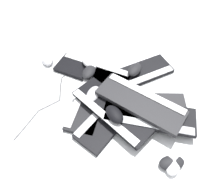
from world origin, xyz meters
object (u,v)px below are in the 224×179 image
(mouse_4, at_px, (172,163))
(mouse_7, at_px, (173,163))
(mouse_2, at_px, (89,72))
(mouse_6, at_px, (47,59))
(keyboard_4, at_px, (91,97))
(keyboard_6, at_px, (112,110))
(mouse_5, at_px, (114,114))
(keyboard_7, at_px, (141,102))
(mouse_1, at_px, (135,70))
(keyboard_1, at_px, (143,106))
(keyboard_2, at_px, (136,75))
(keyboard_0, at_px, (113,113))
(keyboard_3, at_px, (92,72))
(mouse_3, at_px, (90,63))
(mouse_0, at_px, (93,94))
(keyboard_5, at_px, (149,116))

(mouse_4, relative_size, mouse_7, 1.00)
(mouse_2, relative_size, mouse_6, 1.00)
(keyboard_4, relative_size, mouse_2, 4.20)
(keyboard_6, xyz_separation_m, mouse_4, (0.25, 0.26, -0.02))
(keyboard_4, distance_m, mouse_5, 0.20)
(keyboard_7, distance_m, mouse_2, 0.35)
(mouse_1, xyz_separation_m, mouse_7, (0.52, 0.15, -0.03))
(keyboard_1, relative_size, mouse_6, 4.02)
(mouse_7, bearing_deg, mouse_5, -113.37)
(keyboard_2, height_order, keyboard_6, keyboard_6)
(keyboard_2, height_order, mouse_4, mouse_4)
(keyboard_0, relative_size, keyboard_4, 0.96)
(keyboard_7, distance_m, mouse_4, 0.31)
(keyboard_3, height_order, mouse_6, mouse_6)
(keyboard_3, xyz_separation_m, mouse_6, (-0.09, -0.28, 0.01))
(mouse_4, height_order, mouse_7, same)
(keyboard_6, relative_size, mouse_3, 3.86)
(keyboard_1, bearing_deg, mouse_0, -99.26)
(keyboard_4, bearing_deg, mouse_2, -171.28)
(keyboard_0, distance_m, mouse_7, 0.36)
(mouse_0, height_order, mouse_2, same)
(keyboard_7, xyz_separation_m, mouse_4, (0.28, 0.12, -0.05))
(keyboard_0, distance_m, mouse_1, 0.30)
(mouse_2, bearing_deg, keyboard_5, -114.80)
(keyboard_2, bearing_deg, keyboard_3, -94.32)
(keyboard_0, bearing_deg, keyboard_3, -155.73)
(mouse_1, bearing_deg, mouse_7, 45.76)
(keyboard_5, bearing_deg, mouse_4, 20.79)
(mouse_4, bearing_deg, keyboard_2, 93.91)
(keyboard_4, bearing_deg, mouse_7, 47.64)
(keyboard_1, distance_m, keyboard_4, 0.28)
(keyboard_2, relative_size, keyboard_3, 0.99)
(keyboard_4, relative_size, mouse_1, 4.20)
(keyboard_7, bearing_deg, keyboard_3, -134.14)
(keyboard_3, relative_size, mouse_5, 4.22)
(keyboard_1, distance_m, keyboard_3, 0.37)
(keyboard_7, height_order, mouse_4, keyboard_7)
(keyboard_7, height_order, mouse_2, keyboard_7)
(keyboard_3, bearing_deg, keyboard_5, 43.93)
(keyboard_4, xyz_separation_m, keyboard_7, (0.07, 0.25, 0.06))
(keyboard_2, distance_m, mouse_5, 0.34)
(mouse_4, bearing_deg, keyboard_6, 126.13)
(mouse_4, bearing_deg, mouse_3, 114.59)
(keyboard_3, height_order, mouse_3, mouse_3)
(mouse_0, bearing_deg, keyboard_0, 66.87)
(keyboard_5, bearing_deg, mouse_3, -137.77)
(mouse_0, xyz_separation_m, mouse_7, (0.34, 0.37, -0.03))
(keyboard_1, xyz_separation_m, keyboard_2, (-0.22, -0.03, 0.00))
(mouse_7, bearing_deg, keyboard_3, -128.89)
(mouse_5, bearing_deg, keyboard_0, 154.26)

